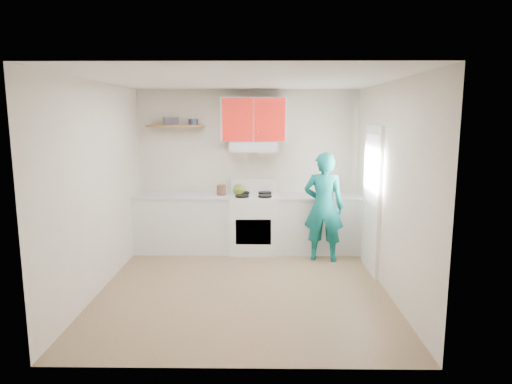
{
  "coord_description": "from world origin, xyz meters",
  "views": [
    {
      "loc": [
        0.23,
        -5.51,
        2.18
      ],
      "look_at": [
        0.15,
        0.55,
        1.15
      ],
      "focal_mm": 31.57,
      "sensor_mm": 36.0,
      "label": 1
    }
  ],
  "objects_px": {
    "crock": "(221,191)",
    "person": "(324,207)",
    "stove": "(254,223)",
    "tin": "(193,122)",
    "kettle": "(239,189)"
  },
  "relations": [
    {
      "from": "stove",
      "to": "tin",
      "type": "relative_size",
      "value": 5.97
    },
    {
      "from": "crock",
      "to": "tin",
      "type": "bearing_deg",
      "value": 160.24
    },
    {
      "from": "stove",
      "to": "tin",
      "type": "height_order",
      "value": "tin"
    },
    {
      "from": "stove",
      "to": "tin",
      "type": "distance_m",
      "value": 1.9
    },
    {
      "from": "kettle",
      "to": "person",
      "type": "relative_size",
      "value": 0.12
    },
    {
      "from": "crock",
      "to": "person",
      "type": "xyz_separation_m",
      "value": [
        1.58,
        -0.48,
        -0.16
      ]
    },
    {
      "from": "stove",
      "to": "kettle",
      "type": "bearing_deg",
      "value": 159.33
    },
    {
      "from": "person",
      "to": "crock",
      "type": "bearing_deg",
      "value": -4.86
    },
    {
      "from": "tin",
      "to": "stove",
      "type": "bearing_deg",
      "value": -11.08
    },
    {
      "from": "kettle",
      "to": "person",
      "type": "xyz_separation_m",
      "value": [
        1.3,
        -0.54,
        -0.18
      ]
    },
    {
      "from": "stove",
      "to": "tin",
      "type": "bearing_deg",
      "value": 168.92
    },
    {
      "from": "crock",
      "to": "person",
      "type": "bearing_deg",
      "value": -16.85
    },
    {
      "from": "stove",
      "to": "tin",
      "type": "xyz_separation_m",
      "value": [
        -0.97,
        0.19,
        1.62
      ]
    },
    {
      "from": "crock",
      "to": "person",
      "type": "relative_size",
      "value": 0.11
    },
    {
      "from": "kettle",
      "to": "person",
      "type": "bearing_deg",
      "value": -1.12
    }
  ]
}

